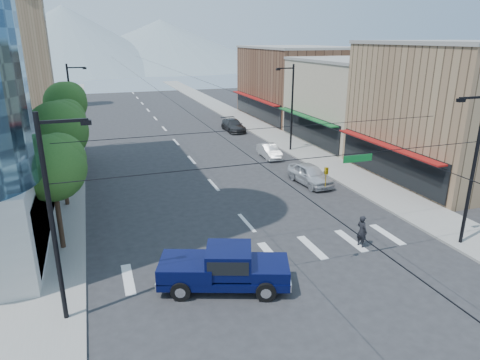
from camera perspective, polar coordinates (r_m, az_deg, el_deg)
The scene contains 21 objects.
ground at distance 23.25m, azimuth 6.07°, elevation -11.45°, with size 160.00×160.00×0.00m, color #28282B.
sidewalk_left at distance 59.33m, azimuth -21.94°, elevation 6.03°, with size 4.00×120.00×0.15m, color gray.
sidewalk_right at distance 62.81m, azimuth 0.57°, elevation 8.00°, with size 4.00×120.00×0.15m, color gray.
shop_near at distance 40.74m, azimuth 26.54°, elevation 8.04°, with size 12.00×14.00×11.00m, color #8C6B4C.
shop_mid at distance 51.54m, azimuth 15.34°, elevation 10.01°, with size 12.00×14.00×9.00m, color tan.
shop_far at distance 65.21m, azimuth 7.39°, elevation 12.62°, with size 12.00×18.00×10.00m, color brown.
clock_tower at distance 80.49m, azimuth -25.69°, elevation 16.16°, with size 4.80×4.80×20.40m.
mountain_left at distance 168.23m, azimuth -22.28°, elevation 17.06°, with size 80.00×80.00×22.00m, color gray.
mountain_right at distance 180.46m, azimuth -10.44°, elevation 17.45°, with size 90.00×90.00×18.00m, color gray.
tree_near at distance 25.20m, azimuth -23.52°, elevation 1.81°, with size 3.65×3.64×6.71m.
tree_midnear at distance 31.86m, azimuth -22.94°, elevation 6.25°, with size 4.09×4.09×7.52m.
tree_midfar at distance 38.84m, azimuth -22.34°, elevation 7.40°, with size 3.65×3.64×6.71m.
tree_far at distance 45.67m, azimuth -22.10°, elevation 9.68°, with size 4.09×4.09×7.52m.
signal_rig at distance 20.56m, azimuth 8.16°, elevation -1.37°, with size 21.80×0.20×9.00m.
lamp_pole_nw at distance 48.61m, azimuth -21.42°, elevation 9.45°, with size 2.00×0.25×9.00m.
lamp_pole_ne at distance 45.10m, azimuth 6.81°, elevation 9.96°, with size 2.00×0.25×9.00m.
pickup_truck at distance 20.90m, azimuth -2.20°, elevation -11.55°, with size 6.65×4.20×2.13m.
pedestrian at distance 25.76m, azimuth 15.94°, elevation -6.58°, with size 0.70×0.46×1.92m, color black.
parked_car_near at distance 35.65m, azimuth 9.32°, elevation 0.75°, with size 1.96×4.88×1.66m, color silver.
parked_car_mid at distance 43.15m, azimuth 3.92°, elevation 3.87°, with size 1.43×4.11×1.35m, color silver.
parked_car_far at distance 55.47m, azimuth -0.90°, elevation 7.30°, with size 2.13×5.24×1.52m, color #2D2D2F.
Camera 1 is at (-8.84, -18.12, 11.59)m, focal length 32.00 mm.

